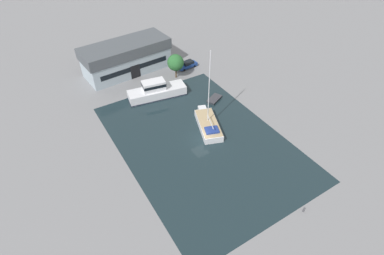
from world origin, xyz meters
TOP-DOWN VIEW (x-y plane):
  - ground_plane at (0.00, 0.00)m, footprint 440.00×440.00m
  - water_canal at (0.00, 0.00)m, footprint 25.84×37.18m
  - warehouse_building at (-1.29, 28.86)m, footprint 20.07×9.40m
  - quay_tree_near_building at (6.73, 20.49)m, footprint 3.64×3.64m
  - parked_car at (11.12, 22.81)m, footprint 4.93×2.21m
  - sailboat_moored at (3.11, 2.29)m, footprint 5.92×9.80m
  - motor_cruiser at (-0.39, 15.95)m, footprint 12.25×5.43m
  - small_dinghy at (8.94, 8.65)m, footprint 3.91×3.10m
  - mooring_bollard at (4.28, -19.22)m, footprint 0.27×0.27m

SIDE VIEW (x-z plane):
  - ground_plane at x=0.00m, z-range 0.00..0.00m
  - water_canal at x=0.00m, z-range 0.00..0.01m
  - small_dinghy at x=8.94m, z-range 0.01..0.52m
  - mooring_bollard at x=4.28m, z-range 0.02..0.77m
  - sailboat_moored at x=3.11m, z-range -6.69..8.19m
  - parked_car at x=11.12m, z-range 0.00..1.66m
  - motor_cruiser at x=-0.39m, z-range -0.51..3.26m
  - warehouse_building at x=-1.29m, z-range 0.04..6.84m
  - quay_tree_near_building at x=6.73m, z-range 0.92..6.43m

